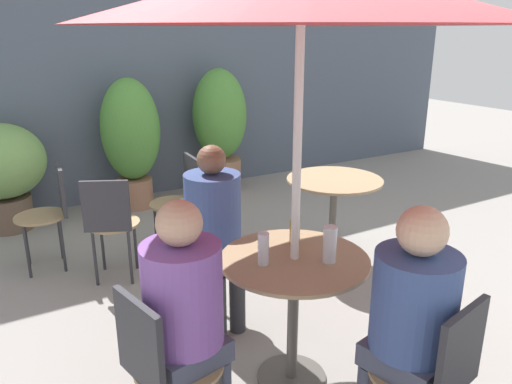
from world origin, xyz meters
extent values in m
plane|color=gray|center=(0.00, 0.00, 0.00)|extent=(20.00, 20.00, 0.00)
cube|color=#4C5666|center=(0.00, 3.62, 1.50)|extent=(10.00, 0.06, 3.00)
cylinder|color=#514C47|center=(-0.10, -0.03, 0.01)|extent=(0.39, 0.39, 0.01)
cylinder|color=#514C47|center=(-0.10, -0.03, 0.37)|extent=(0.06, 0.06, 0.72)
cylinder|color=#997F5B|center=(-0.10, -0.03, 0.74)|extent=(0.79, 0.79, 0.02)
cylinder|color=#514C47|center=(1.01, 1.00, 0.01)|extent=(0.39, 0.39, 0.01)
cylinder|color=#514C47|center=(1.01, 1.00, 0.37)|extent=(0.06, 0.06, 0.72)
cylinder|color=#997F5B|center=(1.01, 1.00, 0.74)|extent=(0.77, 0.77, 0.02)
cylinder|color=#997F56|center=(-0.25, 0.69, 0.46)|extent=(0.41, 0.41, 0.02)
cylinder|color=#2D2D33|center=(-0.15, 0.85, 0.22)|extent=(0.02, 0.02, 0.45)
cylinder|color=#2D2D33|center=(-0.40, 0.79, 0.22)|extent=(0.02, 0.02, 0.45)
cylinder|color=#2D2D33|center=(-0.09, 0.59, 0.22)|extent=(0.02, 0.02, 0.45)
cylinder|color=#2D2D33|center=(-0.35, 0.53, 0.22)|extent=(0.02, 0.02, 0.45)
cube|color=#2D2D33|center=(-0.29, 0.87, 0.66)|extent=(0.34, 0.10, 0.39)
cylinder|color=#997F56|center=(-0.82, -0.18, 0.46)|extent=(0.41, 0.41, 0.02)
cylinder|color=#2D2D33|center=(-0.72, -0.03, 0.22)|extent=(0.02, 0.02, 0.45)
cube|color=#2D2D33|center=(-1.00, -0.22, 0.66)|extent=(0.10, 0.34, 0.39)
cylinder|color=#997F56|center=(0.06, -0.76, 0.46)|extent=(0.41, 0.41, 0.02)
cube|color=#2D2D33|center=(0.09, -0.93, 0.66)|extent=(0.34, 0.10, 0.39)
cylinder|color=#997F56|center=(-0.04, 1.88, 0.46)|extent=(0.41, 0.41, 0.02)
cylinder|color=#2D2D33|center=(0.08, 1.74, 0.22)|extent=(0.02, 0.02, 0.45)
cylinder|color=#2D2D33|center=(0.10, 2.00, 0.22)|extent=(0.02, 0.02, 0.45)
cylinder|color=#2D2D33|center=(-0.18, 1.75, 0.22)|extent=(0.02, 0.02, 0.45)
cylinder|color=#2D2D33|center=(-0.17, 2.02, 0.22)|extent=(0.02, 0.02, 0.45)
cube|color=#2D2D33|center=(0.14, 1.87, 0.66)|extent=(0.05, 0.35, 0.39)
cylinder|color=#997F56|center=(-0.61, 1.68, 0.46)|extent=(0.41, 0.41, 0.02)
cylinder|color=#2D2D33|center=(-0.79, 1.62, 0.22)|extent=(0.02, 0.02, 0.45)
cylinder|color=#2D2D33|center=(-0.55, 1.51, 0.22)|extent=(0.02, 0.02, 0.45)
cylinder|color=#2D2D33|center=(-0.67, 1.86, 0.22)|extent=(0.02, 0.02, 0.45)
cylinder|color=#2D2D33|center=(-0.44, 1.74, 0.22)|extent=(0.02, 0.02, 0.45)
cube|color=#2D2D33|center=(-0.69, 1.52, 0.66)|extent=(0.32, 0.18, 0.39)
cylinder|color=#997F56|center=(-1.08, 2.13, 0.46)|extent=(0.41, 0.41, 0.02)
cylinder|color=#2D2D33|center=(-0.96, 1.99, 0.22)|extent=(0.02, 0.02, 0.45)
cylinder|color=#2D2D33|center=(-0.93, 2.25, 0.22)|extent=(0.02, 0.02, 0.45)
cylinder|color=#2D2D33|center=(-1.22, 2.01, 0.22)|extent=(0.02, 0.02, 0.45)
cylinder|color=#2D2D33|center=(-1.20, 2.28, 0.22)|extent=(0.02, 0.02, 0.45)
cube|color=#2D2D33|center=(-0.90, 2.12, 0.66)|extent=(0.06, 0.35, 0.39)
cylinder|color=#2D2D33|center=(-0.29, 0.51, 0.22)|extent=(0.10, 0.10, 0.44)
cylinder|color=#2D2D33|center=(-0.14, 0.54, 0.22)|extent=(0.10, 0.10, 0.44)
cube|color=#2D2D33|center=(-0.24, 0.65, 0.52)|extent=(0.36, 0.39, 0.10)
cylinder|color=#384C84|center=(-0.24, 0.65, 0.82)|extent=(0.35, 0.35, 0.49)
sphere|color=brown|center=(-0.24, 0.65, 1.15)|extent=(0.18, 0.18, 0.18)
cylinder|color=#42475B|center=(-0.67, -0.07, 0.22)|extent=(0.10, 0.10, 0.44)
cube|color=#42475B|center=(-0.78, -0.18, 0.52)|extent=(0.39, 0.36, 0.10)
cylinder|color=#7A4C9E|center=(-0.78, -0.18, 0.80)|extent=(0.35, 0.35, 0.46)
sphere|color=tan|center=(-0.78, -0.18, 1.13)|extent=(0.20, 0.20, 0.20)
cube|color=#42475B|center=(0.05, -0.72, 0.52)|extent=(0.37, 0.40, 0.11)
cylinder|color=#384C84|center=(0.05, -0.72, 0.79)|extent=(0.36, 0.36, 0.44)
sphere|color=#DBAD89|center=(0.05, -0.72, 1.12)|extent=(0.21, 0.21, 0.21)
cylinder|color=#B28433|center=(0.01, 0.12, 0.82)|extent=(0.06, 0.06, 0.14)
cylinder|color=silver|center=(-0.28, -0.01, 0.84)|extent=(0.06, 0.06, 0.17)
cylinder|color=silver|center=(0.03, -0.16, 0.85)|extent=(0.07, 0.07, 0.19)
cylinder|color=brown|center=(-1.25, 3.24, 0.16)|extent=(0.45, 0.45, 0.33)
ellipsoid|color=#709E51|center=(-1.25, 3.24, 0.69)|extent=(0.83, 0.83, 0.72)
cylinder|color=#93664C|center=(0.03, 3.24, 0.16)|extent=(0.39, 0.39, 0.32)
ellipsoid|color=#4C8938|center=(0.03, 3.24, 0.87)|extent=(0.63, 0.63, 1.09)
cylinder|color=#93664C|center=(1.08, 3.23, 0.21)|extent=(0.48, 0.48, 0.41)
ellipsoid|color=#4C8938|center=(1.08, 3.23, 0.94)|extent=(0.63, 0.63, 1.06)
cylinder|color=silver|center=(-0.10, -0.03, 1.09)|extent=(0.04, 0.04, 2.19)
camera|label=1|loc=(-1.47, -1.98, 1.89)|focal=35.00mm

